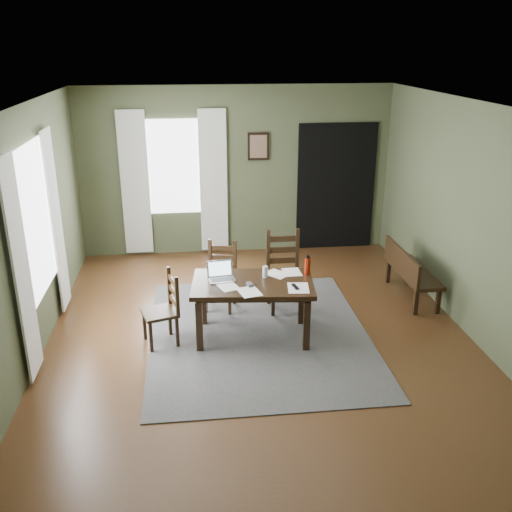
{
  "coord_description": "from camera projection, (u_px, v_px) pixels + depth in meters",
  "views": [
    {
      "loc": [
        -0.75,
        -6.06,
        3.32
      ],
      "look_at": [
        0.0,
        0.3,
        0.9
      ],
      "focal_mm": 40.0,
      "sensor_mm": 36.0,
      "label": 1
    }
  ],
  "objects": [
    {
      "name": "water_bottle",
      "position": [
        307.0,
        265.0,
        6.77
      ],
      "size": [
        0.08,
        0.08,
        0.24
      ],
      "rotation": [
        0.0,
        0.0,
        0.08
      ],
      "color": "#AD260D",
      "rests_on": "dining_table"
    },
    {
      "name": "paper_a",
      "position": [
        228.0,
        286.0,
        6.46
      ],
      "size": [
        0.28,
        0.32,
        0.0
      ],
      "primitive_type": "cube",
      "rotation": [
        0.0,
        0.0,
        0.34
      ],
      "color": "white",
      "rests_on": "dining_table"
    },
    {
      "name": "curtain_left_near",
      "position": [
        21.0,
        270.0,
        5.62
      ],
      "size": [
        0.03,
        0.48,
        2.3
      ],
      "color": "silver",
      "rests_on": "ground"
    },
    {
      "name": "rug",
      "position": [
        259.0,
        334.0,
        6.88
      ],
      "size": [
        2.6,
        3.2,
        0.01
      ],
      "color": "#464646",
      "rests_on": "ground"
    },
    {
      "name": "curtain_back_left",
      "position": [
        135.0,
        184.0,
        9.01
      ],
      "size": [
        0.44,
        0.03,
        2.3
      ],
      "color": "silver",
      "rests_on": "ground"
    },
    {
      "name": "computer_mouse",
      "position": [
        250.0,
        284.0,
        6.47
      ],
      "size": [
        0.08,
        0.11,
        0.03
      ],
      "primitive_type": "cube",
      "rotation": [
        0.0,
        0.0,
        0.22
      ],
      "color": "#3F3F42",
      "rests_on": "dining_table"
    },
    {
      "name": "paper_e",
      "position": [
        249.0,
        292.0,
        6.32
      ],
      "size": [
        0.29,
        0.34,
        0.0
      ],
      "primitive_type": "cube",
      "rotation": [
        0.0,
        0.0,
        0.25
      ],
      "color": "white",
      "rests_on": "dining_table"
    },
    {
      "name": "ground",
      "position": [
        259.0,
        335.0,
        6.88
      ],
      "size": [
        5.0,
        6.0,
        0.01
      ],
      "color": "#492C16"
    },
    {
      "name": "curtain_left_far",
      "position": [
        56.0,
        222.0,
        7.14
      ],
      "size": [
        0.03,
        0.48,
        2.3
      ],
      "color": "silver",
      "rests_on": "ground"
    },
    {
      "name": "bench",
      "position": [
        409.0,
        269.0,
        7.74
      ],
      "size": [
        0.4,
        1.24,
        0.7
      ],
      "rotation": [
        0.0,
        0.0,
        1.57
      ],
      "color": "black",
      "rests_on": "ground"
    },
    {
      "name": "doorway_back",
      "position": [
        336.0,
        187.0,
        9.45
      ],
      "size": [
        1.3,
        0.03,
        2.1
      ],
      "color": "black",
      "rests_on": "ground"
    },
    {
      "name": "window_back",
      "position": [
        174.0,
        167.0,
        9.02
      ],
      "size": [
        1.0,
        0.01,
        1.5
      ],
      "color": "white",
      "rests_on": "ground"
    },
    {
      "name": "chair_back_right",
      "position": [
        284.0,
        272.0,
        7.4
      ],
      "size": [
        0.45,
        0.46,
        1.03
      ],
      "rotation": [
        0.0,
        0.0,
        0.01
      ],
      "color": "black",
      "rests_on": "rug"
    },
    {
      "name": "paper_b",
      "position": [
        298.0,
        288.0,
        6.42
      ],
      "size": [
        0.27,
        0.33,
        0.0
      ],
      "primitive_type": "cube",
      "rotation": [
        0.0,
        0.0,
        -0.12
      ],
      "color": "white",
      "rests_on": "dining_table"
    },
    {
      "name": "room_shell",
      "position": [
        259.0,
        189.0,
        6.25
      ],
      "size": [
        5.02,
        6.02,
        2.71
      ],
      "color": "#475034",
      "rests_on": "ground"
    },
    {
      "name": "curtain_back_right",
      "position": [
        213.0,
        182.0,
        9.15
      ],
      "size": [
        0.44,
        0.03,
        2.3
      ],
      "color": "silver",
      "rests_on": "ground"
    },
    {
      "name": "chair_back_left",
      "position": [
        221.0,
        277.0,
        7.43
      ],
      "size": [
        0.48,
        0.48,
        0.89
      ],
      "rotation": [
        0.0,
        0.0,
        -0.28
      ],
      "color": "black",
      "rests_on": "rug"
    },
    {
      "name": "paper_d",
      "position": [
        292.0,
        272.0,
        6.86
      ],
      "size": [
        0.22,
        0.28,
        0.0
      ],
      "primitive_type": "cube",
      "rotation": [
        0.0,
        0.0,
        0.04
      ],
      "color": "white",
      "rests_on": "dining_table"
    },
    {
      "name": "framed_picture",
      "position": [
        258.0,
        146.0,
        9.06
      ],
      "size": [
        0.34,
        0.03,
        0.44
      ],
      "color": "black",
      "rests_on": "ground"
    },
    {
      "name": "laptop",
      "position": [
        221.0,
        275.0,
        6.65
      ],
      "size": [
        0.33,
        0.28,
        0.21
      ],
      "rotation": [
        0.0,
        0.0,
        0.14
      ],
      "color": "#B7B7BC",
      "rests_on": "dining_table"
    },
    {
      "name": "chair_end",
      "position": [
        164.0,
        310.0,
        6.54
      ],
      "size": [
        0.47,
        0.47,
        0.87
      ],
      "rotation": [
        0.0,
        0.0,
        -1.27
      ],
      "color": "black",
      "rests_on": "rug"
    },
    {
      "name": "paper_c",
      "position": [
        277.0,
        274.0,
        6.81
      ],
      "size": [
        0.35,
        0.35,
        0.0
      ],
      "primitive_type": "cube",
      "rotation": [
        0.0,
        0.0,
        0.74
      ],
      "color": "white",
      "rests_on": "dining_table"
    },
    {
      "name": "dining_table",
      "position": [
        253.0,
        289.0,
        6.62
      ],
      "size": [
        1.48,
        0.98,
        0.7
      ],
      "rotation": [
        0.0,
        0.0,
        -0.1
      ],
      "color": "black",
      "rests_on": "rug"
    },
    {
      "name": "tv_remote",
      "position": [
        295.0,
        287.0,
        6.44
      ],
      "size": [
        0.07,
        0.16,
        0.02
      ],
      "primitive_type": "cube",
      "rotation": [
        0.0,
        0.0,
        0.19
      ],
      "color": "black",
      "rests_on": "dining_table"
    },
    {
      "name": "window_left",
      "position": [
        35.0,
        222.0,
        6.29
      ],
      "size": [
        0.01,
        1.3,
        1.7
      ],
      "color": "white",
      "rests_on": "ground"
    },
    {
      "name": "drinking_glass",
      "position": [
        265.0,
        272.0,
        6.69
      ],
      "size": [
        0.07,
        0.07,
        0.14
      ],
      "primitive_type": "cylinder",
      "rotation": [
        0.0,
        0.0,
        0.12
      ],
      "color": "silver",
      "rests_on": "dining_table"
    }
  ]
}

